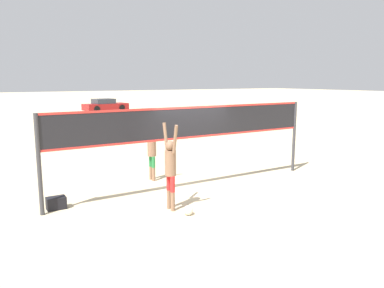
{
  "coord_description": "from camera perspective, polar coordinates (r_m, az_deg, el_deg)",
  "views": [
    {
      "loc": [
        -5.76,
        -9.32,
        3.25
      ],
      "look_at": [
        0.0,
        0.0,
        1.37
      ],
      "focal_mm": 35.0,
      "sensor_mm": 36.0,
      "label": 1
    }
  ],
  "objects": [
    {
      "name": "gear_bag",
      "position": [
        10.23,
        -19.99,
        -8.45
      ],
      "size": [
        0.47,
        0.29,
        0.32
      ],
      "color": "black",
      "rests_on": "ground_plane"
    },
    {
      "name": "player_blocker",
      "position": [
        12.17,
        -6.14,
        -0.76
      ],
      "size": [
        0.28,
        0.69,
        1.99
      ],
      "rotation": [
        0.0,
        0.0,
        -1.57
      ],
      "color": "#8C664C",
      "rests_on": "ground_plane"
    },
    {
      "name": "volleyball_net",
      "position": [
        11.04,
        0.0,
        2.43
      ],
      "size": [
        8.69,
        0.11,
        2.48
      ],
      "color": "#38383D",
      "rests_on": "ground_plane"
    },
    {
      "name": "volleyball",
      "position": [
        9.24,
        -0.59,
        -10.07
      ],
      "size": [
        0.23,
        0.23,
        0.23
      ],
      "color": "silver",
      "rests_on": "ground_plane"
    },
    {
      "name": "ground_plane",
      "position": [
        11.43,
        0.0,
        -6.77
      ],
      "size": [
        200.0,
        200.0,
        0.0
      ],
      "primitive_type": "plane",
      "color": "beige"
    },
    {
      "name": "player_spiker",
      "position": [
        9.32,
        -3.29,
        -3.21
      ],
      "size": [
        0.28,
        0.71,
        2.2
      ],
      "rotation": [
        0.0,
        0.0,
        1.57
      ],
      "color": "#8C664C",
      "rests_on": "ground_plane"
    },
    {
      "name": "parked_car_mid",
      "position": [
        40.69,
        -13.09,
        5.75
      ],
      "size": [
        4.81,
        2.44,
        1.29
      ],
      "rotation": [
        0.0,
        0.0,
        0.14
      ],
      "color": "maroon",
      "rests_on": "ground_plane"
    }
  ]
}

